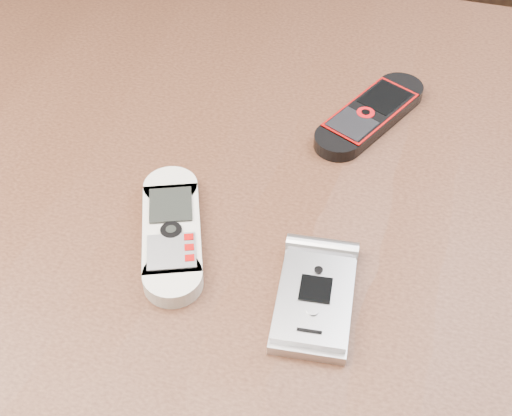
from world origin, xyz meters
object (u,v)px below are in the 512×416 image
object	(u,v)px
table	(251,290)
nokia_white	(172,232)
nokia_black_red	(370,114)
motorola_razr	(315,298)

from	to	relation	value
table	nokia_white	world-z (taller)	nokia_white
table	nokia_black_red	xyz separation A→B (m)	(0.08, 0.15, 0.11)
nokia_black_red	motorola_razr	distance (m)	0.23
nokia_black_red	nokia_white	bearing A→B (deg)	-98.10
nokia_white	nokia_black_red	size ratio (longest dim) A/B	0.97
table	motorola_razr	bearing A→B (deg)	-46.89
table	nokia_white	bearing A→B (deg)	-142.43
nokia_black_red	motorola_razr	xyz separation A→B (m)	(-0.01, -0.23, 0.00)
table	nokia_white	distance (m)	0.13
nokia_white	motorola_razr	world-z (taller)	same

